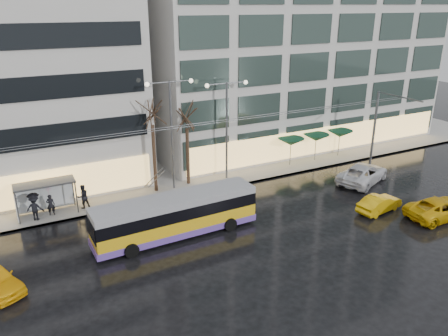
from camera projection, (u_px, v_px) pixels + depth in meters
ground at (208, 257)px, 26.99m from camera, size 140.00×140.00×0.00m
sidewalk at (161, 176)px, 39.45m from camera, size 80.00×10.00×0.15m
kerb at (182, 196)px, 35.34m from camera, size 80.00×0.10×0.15m
building_right at (291, 24)px, 46.49m from camera, size 32.00×14.00×25.00m
trolleybus at (176, 217)px, 29.06m from camera, size 11.22×4.44×5.17m
catenary at (173, 153)px, 32.51m from camera, size 42.24×5.12×7.00m
bus_shelter at (39, 192)px, 31.56m from camera, size 4.20×1.60×2.51m
street_lamp_near at (171, 121)px, 34.71m from camera, size 3.96×0.36×9.03m
street_lamp_far at (227, 117)px, 36.96m from camera, size 3.96×0.36×8.53m
tree_a at (151, 108)px, 33.84m from camera, size 3.20×3.20×8.40m
tree_b at (186, 112)px, 35.54m from camera, size 3.20×3.20×7.70m
parasol_a at (291, 142)px, 41.29m from camera, size 2.50×2.50×2.65m
parasol_b at (316, 138)px, 42.58m from camera, size 2.50×2.50×2.65m
parasol_c at (340, 134)px, 43.88m from camera, size 2.50×2.50×2.65m
taxi_b at (379, 203)px, 32.75m from camera, size 4.06×1.92×1.29m
taxi_c at (440, 208)px, 31.75m from camera, size 5.53×2.86×1.49m
sedan_silver at (363, 173)px, 38.07m from camera, size 6.48×4.76×1.64m
pedestrian_a at (49, 197)px, 31.58m from camera, size 1.12×1.14×2.19m
pedestrian_b at (83, 196)px, 32.92m from camera, size 1.06×0.92×1.85m
pedestrian_c at (34, 205)px, 30.98m from camera, size 1.39×1.14×2.11m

